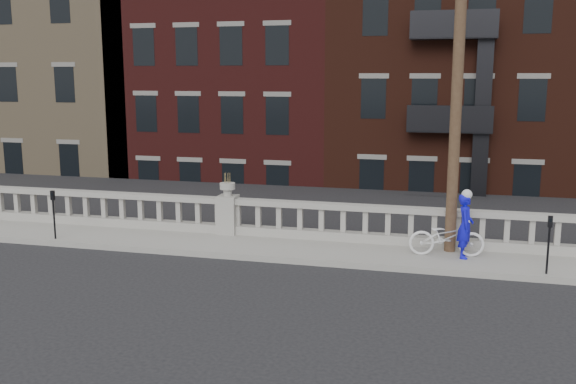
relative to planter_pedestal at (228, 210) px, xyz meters
name	(u,v)px	position (x,y,z in m)	size (l,w,h in m)	color
ground	(170,280)	(0.00, -3.95, -0.83)	(120.00, 120.00, 0.00)	black
sidewalk	(217,244)	(0.00, -0.95, -0.76)	(32.00, 2.20, 0.15)	#98968D
balustrade	(228,217)	(0.00, 0.00, -0.19)	(28.00, 0.34, 1.03)	#98968D
planter_pedestal	(228,210)	(0.00, 0.00, 0.00)	(0.55, 0.55, 1.76)	#98968D
lower_level	(352,111)	(0.56, 19.09, 1.80)	(80.00, 44.00, 20.80)	#605E59
utility_pole	(459,50)	(6.20, -0.35, 4.41)	(1.60, 0.28, 10.00)	#422D1E
parking_meter_c	(54,209)	(-4.45, -1.80, 0.17)	(0.10, 0.09, 1.36)	black
parking_meter_d	(549,238)	(8.37, -1.80, 0.17)	(0.10, 0.09, 1.36)	black
bicycle	(447,237)	(6.11, -0.84, -0.19)	(0.65, 1.86, 0.98)	white
cyclist	(465,226)	(6.55, -0.88, 0.13)	(0.59, 0.39, 1.62)	#100ED4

